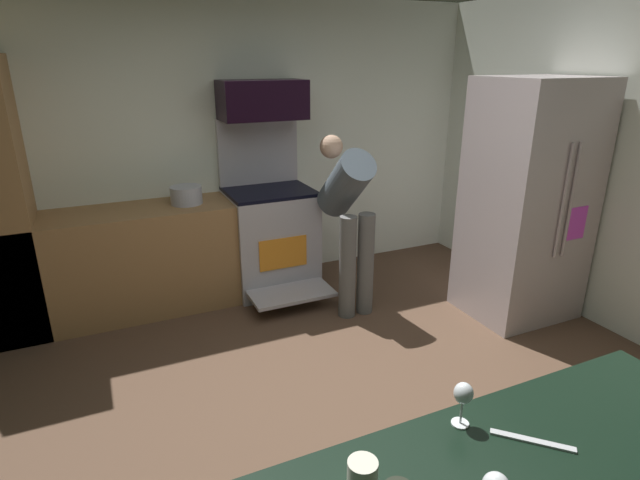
{
  "coord_description": "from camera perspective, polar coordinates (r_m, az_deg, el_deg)",
  "views": [
    {
      "loc": [
        -1.13,
        -2.25,
        2.06
      ],
      "look_at": [
        0.03,
        0.3,
        1.05
      ],
      "focal_mm": 28.21,
      "sensor_mm": 36.0,
      "label": 1
    }
  ],
  "objects": [
    {
      "name": "wine_glass_far",
      "position": [
        1.8,
        15.94,
        -16.59
      ],
      "size": [
        0.06,
        0.06,
        0.16
      ],
      "color": "silver",
      "rests_on": "counter_island"
    },
    {
      "name": "microwave",
      "position": [
        4.55,
        -6.55,
        15.51
      ],
      "size": [
        0.74,
        0.38,
        0.33
      ],
      "primitive_type": "cube",
      "color": "black",
      "rests_on": "oven_range"
    },
    {
      "name": "ground_plane",
      "position": [
        3.26,
        1.78,
        -19.62
      ],
      "size": [
        5.2,
        4.8,
        0.02
      ],
      "primitive_type": "cube",
      "color": "brown"
    },
    {
      "name": "stock_pot",
      "position": [
        4.42,
        -14.92,
        4.95
      ],
      "size": [
        0.26,
        0.26,
        0.15
      ],
      "primitive_type": "cylinder",
      "color": "#B5B7C9",
      "rests_on": "lower_cabinet_run"
    },
    {
      "name": "person_cook",
      "position": [
        4.19,
        3.22,
        3.44
      ],
      "size": [
        0.31,
        0.7,
        1.45
      ],
      "color": "slate",
      "rests_on": "ground"
    },
    {
      "name": "mug_coffee",
      "position": [
        1.58,
        4.83,
        -25.1
      ],
      "size": [
        0.09,
        0.09,
        0.1
      ],
      "primitive_type": "cylinder",
      "color": "beige",
      "rests_on": "counter_island"
    },
    {
      "name": "wall_back",
      "position": [
        4.79,
        -10.68,
        10.36
      ],
      "size": [
        5.2,
        0.12,
        2.6
      ],
      "primitive_type": "cube",
      "color": "silver",
      "rests_on": "ground"
    },
    {
      "name": "refrigerator",
      "position": [
        4.41,
        22.44,
        4.02
      ],
      "size": [
        0.85,
        0.74,
        1.94
      ],
      "color": "#C1B1B5",
      "rests_on": "ground"
    },
    {
      "name": "knife_chef",
      "position": [
        1.87,
        22.94,
        -20.23
      ],
      "size": [
        0.2,
        0.2,
        0.01
      ],
      "primitive_type": "cube",
      "rotation": [
        0.0,
        0.0,
        2.37
      ],
      "color": "#B7BABF",
      "rests_on": "counter_island"
    },
    {
      "name": "oven_range",
      "position": [
        4.71,
        -5.63,
        0.55
      ],
      "size": [
        0.76,
        1.02,
        1.56
      ],
      "color": "#B4B1BC",
      "rests_on": "ground"
    },
    {
      "name": "lower_cabinet_run",
      "position": [
        4.53,
        -19.93,
        -2.23
      ],
      "size": [
        2.4,
        0.6,
        0.9
      ],
      "primitive_type": "cube",
      "color": "#9D7146",
      "rests_on": "ground"
    }
  ]
}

